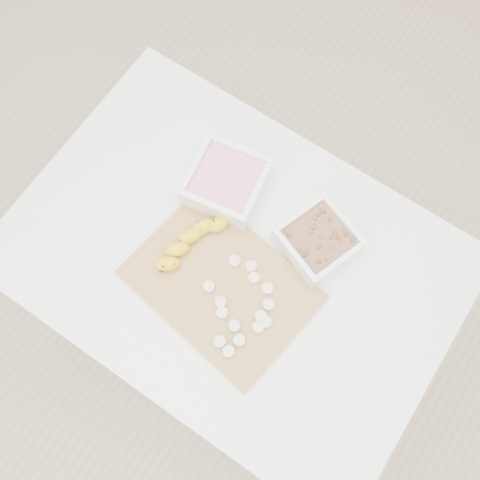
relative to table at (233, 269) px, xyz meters
The scene contains 7 objects.
ground 0.65m from the table, ahead, with size 3.50×3.50×0.00m, color #C6AD89.
table is the anchor object (origin of this frame).
bowl_yogurt 0.22m from the table, 128.70° to the left, with size 0.19×0.19×0.08m.
bowl_granola 0.23m from the table, 43.11° to the left, with size 0.19×0.19×0.07m.
cutting_board 0.12m from the table, 77.84° to the right, with size 0.39×0.28×0.01m, color #A87D44.
banana 0.16m from the table, 162.73° to the right, with size 0.05×0.19×0.03m, color yellow, non-canonical shape.
banana_slices 0.17m from the table, 45.76° to the right, with size 0.17×0.21×0.02m.
Camera 1 is at (0.19, -0.26, 1.92)m, focal length 40.00 mm.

